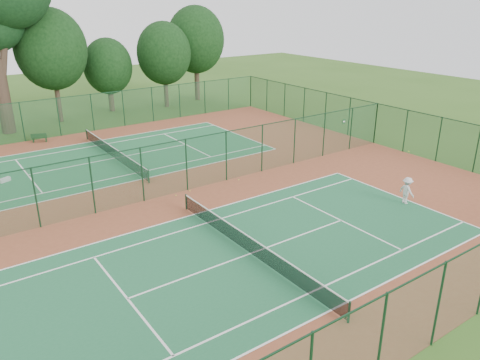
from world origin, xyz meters
TOP-DOWN VIEW (x-y plane):
  - ground at (0.00, 0.00)m, footprint 120.00×120.00m
  - red_pad at (0.00, 0.00)m, footprint 40.00×36.00m
  - court_near at (0.00, -9.00)m, footprint 23.77×10.97m
  - court_far at (0.00, 9.00)m, footprint 23.77×10.97m
  - fence_north at (0.00, 18.00)m, footprint 40.00×0.09m
  - fence_south at (0.00, -18.00)m, footprint 40.00×0.09m
  - fence_east at (20.00, 0.00)m, footprint 0.09×36.00m
  - fence_divider at (0.00, 0.00)m, footprint 40.00×0.09m
  - tennis_net_near at (0.00, -9.00)m, footprint 0.10×12.90m
  - tennis_net_far at (0.00, 9.00)m, footprint 0.10×12.90m
  - player_near at (11.38, -9.60)m, footprint 0.76×1.16m
  - bench at (-3.65, 17.00)m, footprint 1.36×0.88m
  - kit_bag at (-7.97, 8.50)m, footprint 0.79×0.56m
  - stray_ball_a at (1.55, -0.29)m, footprint 0.06×0.06m
  - stray_ball_b at (5.28, -0.52)m, footprint 0.07×0.07m
  - stray_ball_c at (0.43, -0.45)m, footprint 0.07×0.07m
  - evergreen_row at (0.50, 24.25)m, footprint 39.00×5.00m

SIDE VIEW (x-z plane):
  - ground at x=0.00m, z-range 0.00..0.00m
  - evergreen_row at x=0.50m, z-range -6.00..6.00m
  - red_pad at x=0.00m, z-range 0.00..0.01m
  - court_near at x=0.00m, z-range 0.01..0.02m
  - court_far at x=0.00m, z-range 0.01..0.02m
  - stray_ball_a at x=1.55m, z-range 0.01..0.07m
  - stray_ball_c at x=0.43m, z-range 0.01..0.08m
  - stray_ball_b at x=5.28m, z-range 0.01..0.08m
  - kit_bag at x=-7.97m, z-range 0.01..0.29m
  - bench at x=-3.65m, z-range 0.02..0.83m
  - tennis_net_near at x=0.00m, z-range 0.06..1.03m
  - tennis_net_far at x=0.00m, z-range 0.06..1.03m
  - player_near at x=11.38m, z-range 0.02..1.70m
  - fence_east at x=20.00m, z-range 0.01..3.51m
  - fence_north at x=0.00m, z-range 0.01..3.51m
  - fence_south at x=0.00m, z-range 0.01..3.51m
  - fence_divider at x=0.00m, z-range 0.01..3.51m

